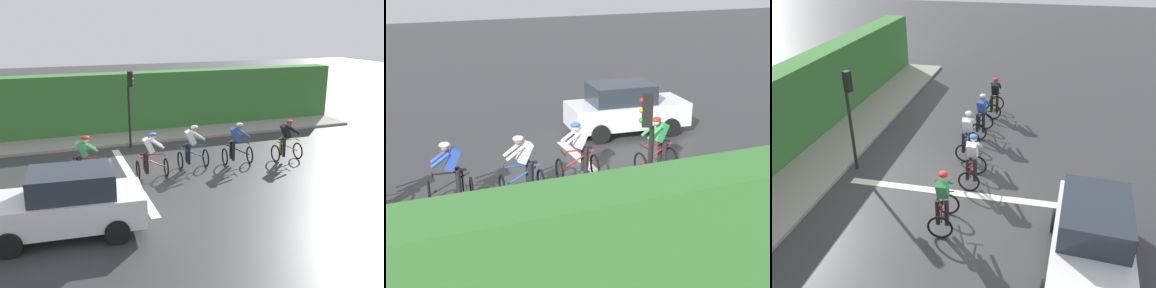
% 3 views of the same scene
% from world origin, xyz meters
% --- Properties ---
extents(ground_plane, '(80.00, 80.00, 0.00)m').
position_xyz_m(ground_plane, '(0.00, 0.00, 0.00)').
color(ground_plane, '#333335').
extents(hedge_wall, '(1.10, 20.52, 2.95)m').
position_xyz_m(hedge_wall, '(-6.54, 2.00, 1.47)').
color(hedge_wall, '#387533').
rests_on(hedge_wall, ground).
extents(road_marking_stop_line, '(7.00, 0.30, 0.01)m').
position_xyz_m(road_marking_stop_line, '(0.00, -0.35, 0.00)').
color(road_marking_stop_line, silver).
rests_on(road_marking_stop_line, ground).
extents(cyclist_second, '(0.79, 1.15, 1.66)m').
position_xyz_m(cyclist_second, '(-0.04, 3.80, 0.80)').
color(cyclist_second, black).
rests_on(cyclist_second, ground).
extents(cyclist_mid, '(0.71, 1.10, 1.66)m').
position_xyz_m(cyclist_mid, '(-0.22, 2.04, 0.80)').
color(cyclist_mid, black).
rests_on(cyclist_mid, ground).
extents(cyclist_fourth, '(0.74, 1.12, 1.66)m').
position_xyz_m(cyclist_fourth, '(0.29, 0.31, 0.80)').
color(cyclist_fourth, black).
rests_on(cyclist_fourth, ground).
extents(cyclist_trailing, '(0.74, 1.12, 1.66)m').
position_xyz_m(cyclist_trailing, '(-0.05, -1.95, 0.80)').
color(cyclist_trailing, black).
rests_on(cyclist_trailing, ground).
extents(car_white, '(2.13, 4.22, 1.76)m').
position_xyz_m(car_white, '(3.59, -2.77, 0.87)').
color(car_white, silver).
rests_on(car_white, ground).
extents(traffic_light_near_crossing, '(0.27, 0.29, 3.34)m').
position_xyz_m(traffic_light_near_crossing, '(-3.66, 0.42, 2.22)').
color(traffic_light_near_crossing, black).
rests_on(traffic_light_near_crossing, ground).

